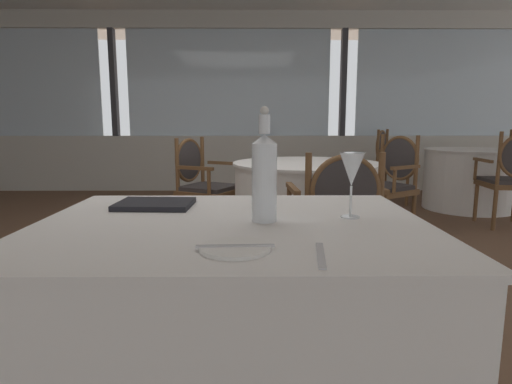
% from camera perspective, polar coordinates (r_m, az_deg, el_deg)
% --- Properties ---
extents(ground_plane, '(14.38, 14.38, 0.00)m').
position_cam_1_polar(ground_plane, '(3.09, -7.29, -10.63)').
color(ground_plane, brown).
extents(window_wall_far, '(11.06, 0.14, 2.68)m').
position_cam_1_polar(window_wall_far, '(6.61, -3.65, 9.53)').
color(window_wall_far, beige).
rests_on(window_wall_far, ground_plane).
extents(foreground_table, '(1.26, 0.99, 0.73)m').
position_cam_1_polar(foreground_table, '(1.50, -3.10, -17.77)').
color(foreground_table, white).
rests_on(foreground_table, ground_plane).
extents(side_plate, '(0.18, 0.18, 0.01)m').
position_cam_1_polar(side_plate, '(1.07, -2.82, -7.57)').
color(side_plate, white).
rests_on(side_plate, foreground_table).
extents(butter_knife, '(0.20, 0.03, 0.00)m').
position_cam_1_polar(butter_knife, '(1.07, -2.82, -7.30)').
color(butter_knife, silver).
rests_on(butter_knife, foreground_table).
extents(dinner_fork, '(0.04, 0.20, 0.00)m').
position_cam_1_polar(dinner_fork, '(1.04, 8.74, -8.41)').
color(dinner_fork, silver).
rests_on(dinner_fork, foreground_table).
extents(water_bottle, '(0.08, 0.08, 0.37)m').
position_cam_1_polar(water_bottle, '(1.35, 1.13, 2.28)').
color(water_bottle, white).
rests_on(water_bottle, foreground_table).
extents(wine_glass, '(0.08, 0.08, 0.22)m').
position_cam_1_polar(wine_glass, '(1.44, 12.81, 2.83)').
color(wine_glass, white).
rests_on(wine_glass, foreground_table).
extents(menu_book, '(0.29, 0.22, 0.02)m').
position_cam_1_polar(menu_book, '(1.65, -13.48, -1.60)').
color(menu_book, black).
rests_on(menu_book, foreground_table).
extents(background_table_0, '(1.20, 1.20, 0.73)m').
position_cam_1_polar(background_table_0, '(3.48, 6.78, -2.02)').
color(background_table_0, white).
rests_on(background_table_0, ground_plane).
extents(dining_chair_0_0, '(0.62, 0.64, 0.92)m').
position_cam_1_polar(dining_chair_0_0, '(3.92, -7.41, 1.71)').
color(dining_chair_0_0, brown).
rests_on(dining_chair_0_0, ground_plane).
extents(dining_chair_0_1, '(0.55, 0.49, 0.89)m').
position_cam_1_polar(dining_chair_0_1, '(2.48, 11.02, -3.07)').
color(dining_chair_0_1, brown).
rests_on(dining_chair_0_1, ground_plane).
extents(dining_chair_0_2, '(0.64, 0.65, 0.94)m').
position_cam_1_polar(dining_chair_0_2, '(4.19, 17.63, 1.93)').
color(dining_chair_0_2, brown).
rests_on(dining_chair_0_2, ground_plane).
extents(background_table_1, '(1.07, 1.07, 0.73)m').
position_cam_1_polar(background_table_1, '(5.78, 26.76, 1.56)').
color(background_table_1, white).
rests_on(background_table_1, ground_plane).
extents(dining_chair_1_0, '(0.64, 0.65, 0.96)m').
position_cam_1_polar(dining_chair_1_0, '(5.94, 17.67, 4.23)').
color(dining_chair_1_0, brown).
rests_on(dining_chair_1_0, ground_plane).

